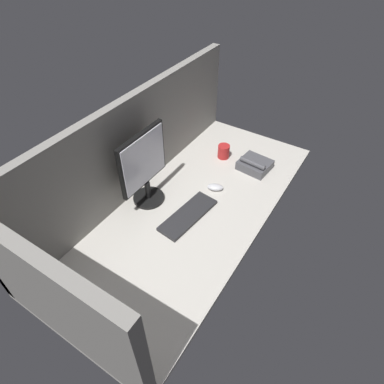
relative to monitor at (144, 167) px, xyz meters
The scene contains 8 objects.
ground_plane 36.45cm from the monitor, 72.45° to the right, with size 180.00×80.00×3.00cm, color beige.
cubicle_wall_back 15.58cm from the monitor, 57.32° to the left, with size 180.00×5.00×57.64cm.
cubicle_wall_side 83.58cm from the monitor, 162.48° to the right, with size 5.00×80.00×57.64cm, color gray.
monitor is the anchor object (origin of this frame).
keyboard 35.69cm from the monitor, 88.61° to the right, with size 37.00×13.00×2.00cm, color #262628.
mouse 46.07cm from the monitor, 45.95° to the right, with size 5.60×9.60×3.40cm, color silver.
mug_red_plastic 65.03cm from the monitor, 16.53° to the right, with size 7.85×7.85×9.08cm.
desk_phone 74.60cm from the monitor, 34.47° to the right, with size 18.75×20.54×8.80cm.
Camera 1 is at (-109.68, -70.20, 132.13)cm, focal length 30.42 mm.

